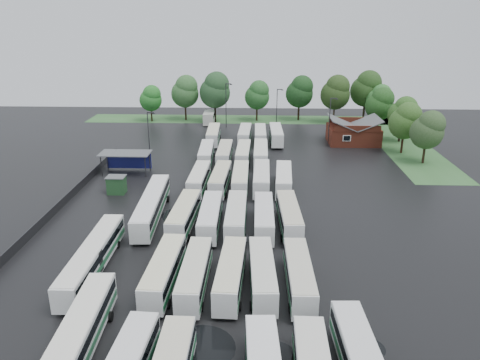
{
  "coord_description": "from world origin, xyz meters",
  "views": [
    {
      "loc": [
        4.37,
        -51.15,
        24.92
      ],
      "look_at": [
        2.0,
        12.0,
        2.5
      ],
      "focal_mm": 35.0,
      "sensor_mm": 36.0,
      "label": 1
    }
  ],
  "objects": [
    {
      "name": "ground",
      "position": [
        0.0,
        0.0,
        0.0
      ],
      "size": [
        160.0,
        160.0,
        0.0
      ],
      "primitive_type": "plane",
      "color": "black",
      "rests_on": "ground"
    },
    {
      "name": "brick_building",
      "position": [
        24.0,
        42.77,
        1.87
      ],
      "size": [
        10.07,
        8.6,
        5.39
      ],
      "color": "brown",
      "rests_on": "ground"
    },
    {
      "name": "wash_shed",
      "position": [
        -17.2,
        22.02,
        2.99
      ],
      "size": [
        8.2,
        4.2,
        3.58
      ],
      "color": "#2D2D30",
      "rests_on": "ground"
    },
    {
      "name": "utility_hut",
      "position": [
        -16.2,
        12.6,
        1.32
      ],
      "size": [
        2.7,
        2.2,
        2.62
      ],
      "color": "#1B4320",
      "rests_on": "ground"
    },
    {
      "name": "grass_strip_north",
      "position": [
        2.0,
        64.8,
        0.01
      ],
      "size": [
        80.0,
        10.0,
        0.01
      ],
      "primitive_type": "cube",
      "color": "#33632F",
      "rests_on": "ground"
    },
    {
      "name": "grass_strip_east",
      "position": [
        34.0,
        42.8,
        0.01
      ],
      "size": [
        10.0,
        50.0,
        0.01
      ],
      "primitive_type": "cube",
      "color": "#33632F",
      "rests_on": "ground"
    },
    {
      "name": "west_fence",
      "position": [
        -22.2,
        8.0,
        0.6
      ],
      "size": [
        0.1,
        50.0,
        1.2
      ],
      "primitive_type": "cube",
      "color": "#2D2D30",
      "rests_on": "ground"
    },
    {
      "name": "bus_r1c0",
      "position": [
        -4.43,
        -12.1,
        1.68
      ],
      "size": [
        2.69,
        11.06,
        3.06
      ],
      "rotation": [
        0.0,
        0.0,
        -0.03
      ],
      "color": "silver",
      "rests_on": "ground"
    },
    {
      "name": "bus_r1c1",
      "position": [
        -1.39,
        -12.48,
        1.65
      ],
      "size": [
        2.39,
        10.79,
        3.0
      ],
      "rotation": [
        0.0,
        0.0,
        -0.01
      ],
      "color": "silver",
      "rests_on": "ground"
    },
    {
      "name": "bus_r1c2",
      "position": [
        2.01,
        -12.25,
        1.64
      ],
      "size": [
        2.75,
        10.83,
        2.99
      ],
      "rotation": [
        0.0,
        0.0,
        -0.04
      ],
      "color": "silver",
      "rests_on": "ground"
    },
    {
      "name": "bus_r1c3",
      "position": [
        5.04,
        -12.14,
        1.64
      ],
      "size": [
        2.76,
        10.81,
        2.98
      ],
      "rotation": [
        0.0,
        0.0,
        0.05
      ],
      "color": "silver",
      "rests_on": "ground"
    },
    {
      "name": "bus_r1c4",
      "position": [
        8.51,
        -12.39,
        1.66
      ],
      "size": [
        2.46,
        10.86,
        3.01
      ],
      "rotation": [
        0.0,
        0.0,
        0.01
      ],
      "color": "silver",
      "rests_on": "ground"
    },
    {
      "name": "bus_r2c0",
      "position": [
        -4.47,
        1.14,
        1.7
      ],
      "size": [
        2.91,
        11.23,
        3.1
      ],
      "rotation": [
        0.0,
        0.0,
        -0.05
      ],
      "color": "silver",
      "rests_on": "ground"
    },
    {
      "name": "bus_r2c1",
      "position": [
        -1.21,
        0.87,
        1.68
      ],
      "size": [
        2.46,
        10.99,
        3.05
      ],
      "rotation": [
        0.0,
        0.0,
        0.01
      ],
      "color": "silver",
      "rests_on": "ground"
    },
    {
      "name": "bus_r2c2",
      "position": [
        1.94,
        0.95,
        1.71
      ],
      "size": [
        2.39,
        11.15,
        3.1
      ],
      "rotation": [
        0.0,
        0.0,
        -0.0
      ],
      "color": "silver",
      "rests_on": "ground"
    },
    {
      "name": "bus_r2c3",
      "position": [
        5.32,
        0.9,
        1.66
      ],
      "size": [
        2.34,
        10.85,
        3.02
      ],
      "rotation": [
        0.0,
        0.0,
        0.0
      ],
      "color": "silver",
      "rests_on": "ground"
    },
    {
      "name": "bus_r2c4",
      "position": [
        8.41,
        1.42,
        1.69
      ],
      "size": [
        2.79,
        11.11,
        3.07
      ],
      "rotation": [
        0.0,
        0.0,
        0.04
      ],
      "color": "silver",
      "rests_on": "ground"
    },
    {
      "name": "bus_r3c0",
      "position": [
        -4.26,
        14.71,
        1.64
      ],
      "size": [
        2.53,
        10.77,
        2.98
      ],
      "rotation": [
        0.0,
        0.0,
        -0.02
      ],
      "color": "silver",
      "rests_on": "ground"
    },
    {
      "name": "bus_r3c1",
      "position": [
        -1.05,
        14.72,
        1.66
      ],
      "size": [
        2.79,
        10.91,
        3.01
      ],
      "rotation": [
        0.0,
        0.0,
        -0.05
      ],
      "color": "silver",
      "rests_on": "ground"
    },
    {
      "name": "bus_r3c2",
      "position": [
        1.96,
        14.88,
        1.65
      ],
      "size": [
        2.32,
        10.81,
        3.01
      ],
      "rotation": [
        0.0,
        0.0,
        0.0
      ],
      "color": "silver",
      "rests_on": "ground"
    },
    {
      "name": "bus_r3c3",
      "position": [
        5.11,
        15.09,
        1.71
      ],
      "size": [
        2.56,
        11.23,
        3.11
      ],
      "rotation": [
        0.0,
        0.0,
        -0.02
      ],
      "color": "silver",
      "rests_on": "ground"
    },
    {
      "name": "bus_r3c4",
      "position": [
        8.42,
        14.86,
        1.67
      ],
      "size": [
        2.87,
        11.04,
        3.04
      ],
      "rotation": [
        0.0,
        0.0,
        -0.05
      ],
      "color": "silver",
      "rests_on": "ground"
    },
    {
      "name": "bus_r4c0",
      "position": [
        -4.6,
        28.13,
        1.64
      ],
      "size": [
        2.66,
        10.8,
        2.99
      ],
      "rotation": [
        0.0,
        0.0,
        0.04
      ],
      "color": "silver",
      "rests_on": "ground"
    },
    {
      "name": "bus_r4c1",
      "position": [
        -1.34,
        28.14,
        1.65
      ],
      "size": [
        2.37,
        10.79,
        3.0
      ],
      "rotation": [
        0.0,
        0.0,
        -0.01
      ],
      "color": "silver",
      "rests_on": "ground"
    },
    {
      "name": "bus_r4c2",
      "position": [
        1.96,
        28.28,
        1.65
      ],
      "size": [
        2.51,
        10.8,
        2.99
      ],
      "rotation": [
        0.0,
        0.0,
        -0.02
      ],
      "color": "silver",
      "rests_on": "ground"
    },
    {
      "name": "bus_r4c3",
      "position": [
        5.05,
        28.07,
        1.73
      ],
      "size": [
        2.49,
        11.33,
        3.15
      ],
      "rotation": [
        0.0,
        0.0,
        -0.01
      ],
      "color": "silver",
      "rests_on": "ground"
    },
    {
      "name": "bus_r5c0",
      "position": [
        -4.59,
        41.71,
        1.69
      ],
      "size": [
        2.68,
        11.1,
        3.07
      ],
      "rotation": [
        0.0,
        0.0,
        0.03
      ],
      "color": "silver",
      "rests_on": "ground"
    },
    {
      "name": "bus_r5c2",
      "position": [
        1.84,
        42.17,
        1.66
      ],
      "size": [
        2.63,
        10.91,
        3.02
      ],
      "rotation": [
        0.0,
        0.0,
        -0.03
      ],
      "color": "silver",
      "rests_on": "ground"
    },
    {
      "name": "bus_r5c3",
      "position": [
        5.02,
        42.17,
        1.63
      ],
      "size": [
        2.34,
        10.69,
        2.97
      ],
      "rotation": [
        0.0,
        0.0,
        0.01
      ],
      "color": "silver",
      "rests_on": "ground"
    },
    {
      "name": "bus_r5c4",
      "position": [
        8.27,
        42.18,
        1.73
      ],
      "size": [
        2.61,
        11.33,
        3.14
      ],
      "rotation": [
        0.0,
        0.0,
        0.02
      ],
      "color": "silver",
      "rests_on": "ground"
    },
    {
      "name": "artic_bus_west_a",
      "position": [
        -9.05,
        -23.03,
        1.7
      ],
      "size": [
        3.08,
        16.64,
        3.07
      ],
      "rotation": [
        0.0,
        0.0,
        0.05
      ],
      "color": "silver",
      "rests_on": "ground"
    },
    {
      "name": "artic_bus_west_b",
      "position": [
        -9.11,
        4.04,
        1.73
      ],
      "size": [
        3.15,
        16.91,
        3.12
      ],
      "rotation": [
        0.0,
        0.0,
        0.05
      ],
      "color": "silver",
      "rests_on": "ground"
    },
    {
      "name": "artic_bus_west_c",
      "position": [
        -12.19,
        -9.6,
        1.65
      ],
      "size": [
        2.41,
        16.02,
        2.97
      ],
      "rotation": [
        0.0,
        0.0,
        0.01
      ],
      "color": "silver",
      "rests_on": "ground"
    },
    {
      "name": "minibus",
      "position": [
        -7.21,
        59.28,
        1.6
      ],
      "size": [
        2.62,
        6.66,
        2.89
      ],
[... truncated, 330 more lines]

